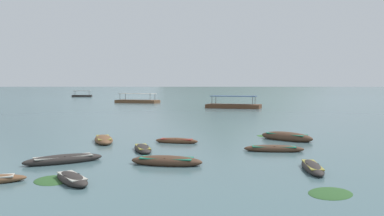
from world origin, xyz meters
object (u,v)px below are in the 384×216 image
Objects in this scene: ferry_2 at (82,96)px; rowboat_6 at (64,159)px; ferry_1 at (234,106)px; rowboat_3 at (167,161)px; rowboat_7 at (104,140)px; ferry_0 at (137,101)px; rowboat_2 at (177,141)px; rowboat_5 at (274,149)px; rowboat_0 at (312,167)px; rowboat_4 at (72,179)px; rowboat_9 at (143,149)px; rowboat_1 at (286,137)px.

rowboat_6 is at bearing -78.42° from ferry_2.
rowboat_6 is 0.41× the size of ferry_1.
rowboat_7 is (-4.87, 8.87, -0.00)m from rowboat_3.
rowboat_6 is 127.25m from ferry_2.
ferry_0 reaches higher than rowboat_6.
rowboat_6 is (-6.63, -7.20, 0.03)m from rowboat_2.
rowboat_7 is 47.24m from ferry_1.
ferry_1 is at bearing 74.74° from rowboat_2.
rowboat_2 is at bearing -7.50° from rowboat_7.
rowboat_5 is 0.58× the size of ferry_2.
rowboat_3 reaches higher than rowboat_0.
rowboat_7 is at bearing 138.94° from rowboat_0.
rowboat_5 is at bearing -78.68° from ferry_0.
ferry_2 is (-27.10, 129.23, 0.29)m from rowboat_4.
rowboat_6 is 1.28× the size of rowboat_9.
rowboat_6 is (-1.56, 4.58, 0.03)m from rowboat_4.
rowboat_0 is at bearing -79.24° from ferry_0.
rowboat_4 is at bearing -87.40° from rowboat_7.
rowboat_0 is 0.34× the size of ferry_1.
ferry_1 and ferry_2 have the same top height.
ferry_0 reaches higher than rowboat_9.
ferry_1 is (20.13, -23.17, -0.00)m from ferry_0.
rowboat_1 is at bearing 64.34° from rowboat_5.
ferry_2 is (-38.59, 121.66, 0.28)m from rowboat_5.
rowboat_9 is at bearing 144.15° from rowboat_0.
ferry_1 reaches higher than rowboat_3.
rowboat_6 is (-13.05, -2.99, 0.02)m from rowboat_5.
rowboat_5 is 0.91× the size of rowboat_6.
rowboat_3 is at bearing 40.28° from rowboat_4.
rowboat_1 is at bearing 21.34° from rowboat_9.
rowboat_9 is at bearing -52.13° from rowboat_7.
rowboat_6 is 8.00m from rowboat_7.
rowboat_5 is at bearing 28.64° from rowboat_3.
rowboat_6 reaches higher than rowboat_0.
rowboat_2 is (-8.87, -0.92, -0.10)m from rowboat_1.
rowboat_9 is at bearing -158.66° from rowboat_1.
rowboat_0 is at bearing -35.85° from rowboat_9.
rowboat_1 is at bearing 5.91° from rowboat_2.
rowboat_4 is 13.75m from rowboat_5.
rowboat_1 is 0.38× the size of ferry_1.
rowboat_5 is at bearing 33.39° from rowboat_4.
rowboat_0 is 1.08× the size of rowboat_2.
rowboat_9 is at bearing -76.15° from ferry_2.
rowboat_1 reaches higher than rowboat_0.
rowboat_9 is 71.37m from ferry_0.
rowboat_7 reaches higher than rowboat_4.
ferry_1 is at bearing -49.02° from ferry_0.
rowboat_4 is at bearing -107.01° from ferry_1.
rowboat_7 is at bearing 82.86° from rowboat_6.
ferry_0 reaches higher than rowboat_7.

